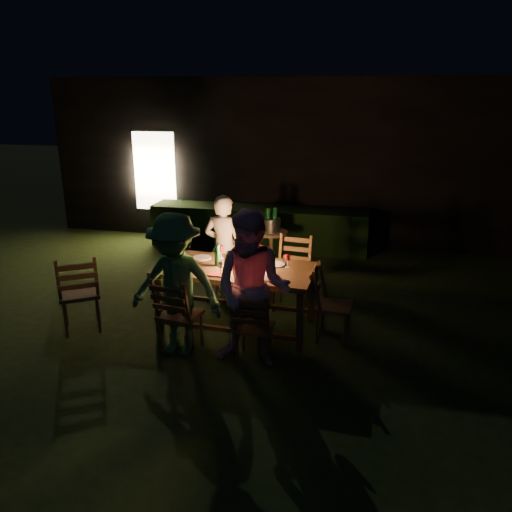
% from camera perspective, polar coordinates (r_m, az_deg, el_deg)
% --- Properties ---
extents(garden_envelope, '(40.00, 40.00, 3.20)m').
position_cam_1_polar(garden_envelope, '(11.77, 5.26, 11.65)').
color(garden_envelope, black).
rests_on(garden_envelope, ground).
extents(dining_table, '(2.02, 1.08, 0.82)m').
position_cam_1_polar(dining_table, '(6.30, -2.27, -2.00)').
color(dining_table, '#4C2F19').
rests_on(dining_table, ground).
extents(chair_near_left, '(0.50, 0.53, 0.99)m').
position_cam_1_polar(chair_near_left, '(5.97, -8.68, -8.03)').
color(chair_near_left, '#4C2F19').
rests_on(chair_near_left, ground).
extents(chair_near_right, '(0.41, 0.44, 0.91)m').
position_cam_1_polar(chair_near_right, '(5.70, -0.24, -9.43)').
color(chair_near_right, '#4C2F19').
rests_on(chair_near_right, ground).
extents(chair_far_left, '(0.48, 0.51, 0.96)m').
position_cam_1_polar(chair_far_left, '(7.28, -3.72, -2.97)').
color(chair_far_left, '#4C2F19').
rests_on(chair_far_left, ground).
extents(chair_far_right, '(0.52, 0.55, 1.06)m').
position_cam_1_polar(chair_far_right, '(7.02, 4.01, -3.54)').
color(chair_far_right, '#4C2F19').
rests_on(chair_far_right, ground).
extents(chair_end, '(0.49, 0.46, 0.97)m').
position_cam_1_polar(chair_end, '(6.24, 8.68, -6.90)').
color(chair_end, '#4C2F19').
rests_on(chair_end, ground).
extents(chair_spare, '(0.68, 0.70, 1.08)m').
position_cam_1_polar(chair_spare, '(6.76, -19.38, -5.43)').
color(chair_spare, '#4C2F19').
rests_on(chair_spare, ground).
extents(person_house_side, '(0.59, 0.40, 1.57)m').
position_cam_1_polar(person_house_side, '(7.16, -3.68, 0.85)').
color(person_house_side, beige).
rests_on(person_house_side, ground).
extents(person_opp_right, '(0.89, 0.71, 1.77)m').
position_cam_1_polar(person_opp_right, '(5.40, -0.41, -3.94)').
color(person_opp_right, pink).
rests_on(person_opp_right, ground).
extents(person_opp_left, '(1.11, 0.68, 1.68)m').
position_cam_1_polar(person_opp_left, '(5.71, -9.13, -3.37)').
color(person_opp_left, '#366D3A').
rests_on(person_opp_left, ground).
extents(lantern, '(0.16, 0.16, 0.35)m').
position_cam_1_polar(lantern, '(6.26, -1.72, 0.16)').
color(lantern, white).
rests_on(lantern, dining_table).
extents(plate_far_left, '(0.25, 0.25, 0.01)m').
position_cam_1_polar(plate_far_left, '(6.65, -6.21, -0.19)').
color(plate_far_left, white).
rests_on(plate_far_left, dining_table).
extents(plate_near_left, '(0.25, 0.25, 0.01)m').
position_cam_1_polar(plate_near_left, '(6.27, -7.69, -1.42)').
color(plate_near_left, white).
rests_on(plate_near_left, dining_table).
extents(plate_far_right, '(0.25, 0.25, 0.01)m').
position_cam_1_polar(plate_far_right, '(6.36, 2.20, -0.97)').
color(plate_far_right, white).
rests_on(plate_far_right, dining_table).
extents(plate_near_right, '(0.25, 0.25, 0.01)m').
position_cam_1_polar(plate_near_right, '(5.96, 1.20, -2.31)').
color(plate_near_right, white).
rests_on(plate_near_right, dining_table).
extents(wineglass_a, '(0.06, 0.06, 0.18)m').
position_cam_1_polar(wineglass_a, '(6.59, -4.02, 0.44)').
color(wineglass_a, '#59070F').
rests_on(wineglass_a, dining_table).
extents(wineglass_b, '(0.06, 0.06, 0.18)m').
position_cam_1_polar(wineglass_b, '(6.39, -8.77, -0.30)').
color(wineglass_b, '#59070F').
rests_on(wineglass_b, dining_table).
extents(wineglass_c, '(0.06, 0.06, 0.18)m').
position_cam_1_polar(wineglass_c, '(5.91, -0.35, -1.64)').
color(wineglass_c, '#59070F').
rests_on(wineglass_c, dining_table).
extents(wineglass_d, '(0.06, 0.06, 0.18)m').
position_cam_1_polar(wineglass_d, '(6.26, 3.63, -0.53)').
color(wineglass_d, '#59070F').
rests_on(wineglass_d, dining_table).
extents(wineglass_e, '(0.06, 0.06, 0.18)m').
position_cam_1_polar(wineglass_e, '(6.01, -4.07, -1.35)').
color(wineglass_e, silver).
rests_on(wineglass_e, dining_table).
extents(bottle_table, '(0.07, 0.07, 0.28)m').
position_cam_1_polar(bottle_table, '(6.31, -4.45, 0.11)').
color(bottle_table, '#0F471E').
rests_on(bottle_table, dining_table).
extents(napkin_left, '(0.18, 0.14, 0.01)m').
position_cam_1_polar(napkin_left, '(6.04, -4.57, -2.10)').
color(napkin_left, red).
rests_on(napkin_left, dining_table).
extents(napkin_right, '(0.18, 0.14, 0.01)m').
position_cam_1_polar(napkin_right, '(5.86, 1.95, -2.68)').
color(napkin_right, red).
rests_on(napkin_right, dining_table).
extents(phone, '(0.14, 0.07, 0.01)m').
position_cam_1_polar(phone, '(6.23, -8.57, -1.63)').
color(phone, black).
rests_on(phone, dining_table).
extents(side_table, '(0.54, 0.54, 0.73)m').
position_cam_1_polar(side_table, '(8.26, 1.76, 2.25)').
color(side_table, brown).
rests_on(side_table, ground).
extents(ice_bucket, '(0.30, 0.30, 0.22)m').
position_cam_1_polar(ice_bucket, '(8.21, 1.77, 3.57)').
color(ice_bucket, '#A5A8AD').
rests_on(ice_bucket, side_table).
extents(bottle_bucket_a, '(0.07, 0.07, 0.32)m').
position_cam_1_polar(bottle_bucket_a, '(8.17, 1.38, 3.86)').
color(bottle_bucket_a, '#0F471E').
rests_on(bottle_bucket_a, side_table).
extents(bottle_bucket_b, '(0.07, 0.07, 0.32)m').
position_cam_1_polar(bottle_bucket_b, '(8.23, 2.17, 3.95)').
color(bottle_bucket_b, '#0F471E').
rests_on(bottle_bucket_b, side_table).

